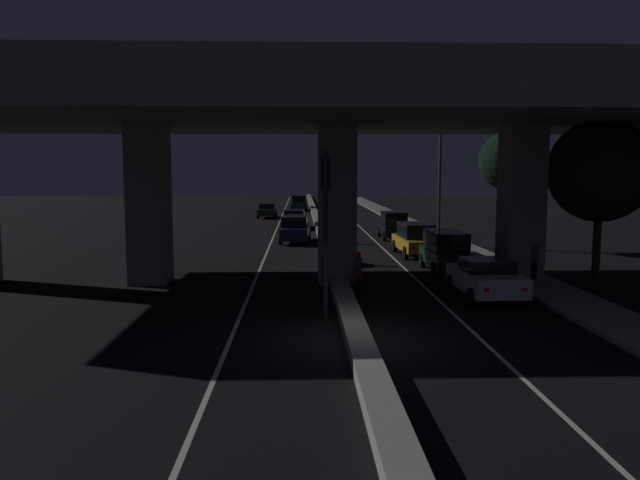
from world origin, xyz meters
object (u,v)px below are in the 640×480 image
(motorcycle_red_filtering_near, at_px, (358,273))
(pedestrian_on_sidewalk, at_px, (533,259))
(car_dark_green_second, at_px, (446,250))
(car_dark_green_fourth_oncoming, at_px, (299,202))
(street_lamp, at_px, (434,163))
(car_dark_blue_second_oncoming, at_px, (294,219))
(motorcycle_black_filtering_far, at_px, (339,234))
(car_dark_green_third_oncoming, at_px, (267,210))
(car_white_lead, at_px, (486,278))
(car_dark_blue_lead_oncoming, at_px, (295,229))
(car_black_fourth, at_px, (394,225))
(motorcycle_blue_filtering_mid, at_px, (348,252))
(car_taxi_yellow_third, at_px, (416,239))
(traffic_light_left_of_median, at_px, (325,205))

(motorcycle_red_filtering_near, height_order, pedestrian_on_sidewalk, pedestrian_on_sidewalk)
(car_dark_green_second, bearing_deg, car_dark_green_fourth_oncoming, 9.03)
(street_lamp, bearing_deg, car_dark_blue_second_oncoming, 125.03)
(car_dark_green_second, bearing_deg, motorcycle_black_filtering_far, 20.87)
(car_dark_green_second, distance_m, pedestrian_on_sidewalk, 4.25)
(street_lamp, height_order, car_dark_green_third_oncoming, street_lamp)
(car_white_lead, relative_size, car_dark_blue_lead_oncoming, 0.84)
(car_dark_blue_second_oncoming, bearing_deg, car_dark_blue_lead_oncoming, 3.25)
(car_dark_blue_lead_oncoming, bearing_deg, pedestrian_on_sidewalk, 34.94)
(motorcycle_black_filtering_far, bearing_deg, car_white_lead, -168.78)
(street_lamp, xyz_separation_m, car_black_fourth, (-1.80, 4.08, -4.12))
(car_black_fourth, relative_size, motorcycle_blue_filtering_mid, 2.17)
(car_white_lead, bearing_deg, car_dark_green_third_oncoming, 12.36)
(car_white_lead, height_order, car_dark_blue_lead_oncoming, car_dark_blue_lead_oncoming)
(car_dark_blue_lead_oncoming, height_order, motorcycle_red_filtering_near, car_dark_blue_lead_oncoming)
(car_taxi_yellow_third, xyz_separation_m, motorcycle_red_filtering_near, (-4.00, -9.38, -0.31))
(car_dark_green_third_oncoming, bearing_deg, motorcycle_black_filtering_far, 14.92)
(traffic_light_left_of_median, xyz_separation_m, car_dark_green_second, (5.84, 9.01, -2.54))
(car_dark_blue_lead_oncoming, bearing_deg, traffic_light_left_of_median, 5.44)
(street_lamp, distance_m, car_black_fourth, 6.07)
(street_lamp, height_order, car_black_fourth, street_lamp)
(car_taxi_yellow_third, bearing_deg, car_dark_blue_second_oncoming, 19.90)
(street_lamp, height_order, car_dark_green_second, street_lamp)
(street_lamp, height_order, motorcycle_blue_filtering_mid, street_lamp)
(pedestrian_on_sidewalk, bearing_deg, car_white_lead, -134.53)
(car_dark_blue_lead_oncoming, bearing_deg, car_dark_blue_second_oncoming, -176.52)
(street_lamp, height_order, pedestrian_on_sidewalk, street_lamp)
(car_dark_blue_second_oncoming, bearing_deg, motorcycle_red_filtering_near, 8.26)
(car_dark_green_second, height_order, motorcycle_blue_filtering_mid, car_dark_green_second)
(car_dark_green_fourth_oncoming, xyz_separation_m, motorcycle_blue_filtering_mid, (2.53, -43.07, -0.34))
(motorcycle_blue_filtering_mid, relative_size, pedestrian_on_sidewalk, 1.17)
(car_dark_green_second, height_order, car_black_fourth, car_dark_green_second)
(motorcycle_black_filtering_far, relative_size, pedestrian_on_sidewalk, 1.07)
(pedestrian_on_sidewalk, bearing_deg, car_dark_blue_second_oncoming, 111.39)
(car_dark_green_third_oncoming, distance_m, car_dark_green_fourth_oncoming, 12.26)
(motorcycle_red_filtering_near, bearing_deg, traffic_light_left_of_median, 166.59)
(car_black_fourth, bearing_deg, motorcycle_black_filtering_far, 126.09)
(car_dark_green_fourth_oncoming, bearing_deg, car_dark_green_second, 8.43)
(traffic_light_left_of_median, distance_m, car_dark_green_second, 11.03)
(car_black_fourth, bearing_deg, car_dark_blue_second_oncoming, 39.97)
(traffic_light_left_of_median, relative_size, car_dark_green_second, 1.19)
(street_lamp, xyz_separation_m, pedestrian_on_sidewalk, (1.32, -13.06, -4.07))
(car_dark_green_third_oncoming, height_order, motorcycle_black_filtering_far, car_dark_green_third_oncoming)
(street_lamp, bearing_deg, pedestrian_on_sidewalk, -84.24)
(motorcycle_blue_filtering_mid, bearing_deg, car_dark_green_third_oncoming, 8.01)
(motorcycle_red_filtering_near, bearing_deg, pedestrian_on_sidewalk, -81.85)
(traffic_light_left_of_median, bearing_deg, car_dark_blue_second_oncoming, 92.34)
(motorcycle_black_filtering_far, bearing_deg, car_dark_green_second, -162.11)
(car_black_fourth, height_order, motorcycle_blue_filtering_mid, car_black_fourth)
(street_lamp, bearing_deg, car_dark_green_second, -98.65)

